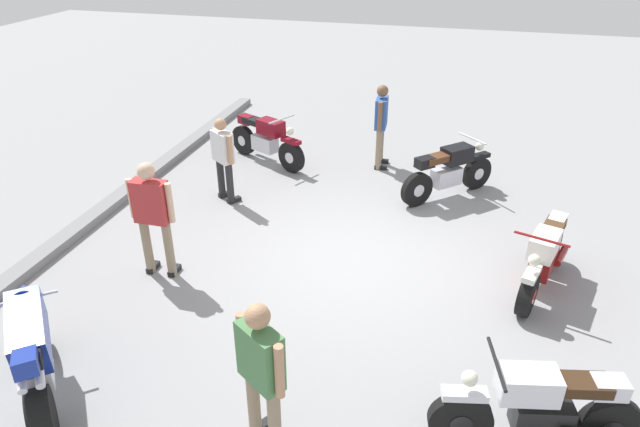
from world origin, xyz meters
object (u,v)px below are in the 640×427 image
Objects in this scene: motorcycle_blue_sportbike at (33,351)px; motorcycle_black_cruiser at (448,171)px; motorcycle_cream_vintage at (543,259)px; person_in_blue_shirt at (381,121)px; person_in_green_shirt at (261,369)px; person_in_white_shirt at (223,156)px; motorcycle_silver_cruiser at (540,408)px; person_in_red_shirt at (153,212)px; motorcycle_maroon_cruiser at (266,139)px.

motorcycle_blue_sportbike is 7.31m from motorcycle_black_cruiser.
motorcycle_blue_sportbike is 0.84× the size of motorcycle_cream_vintage.
motorcycle_black_cruiser is 0.91× the size of person_in_blue_shirt.
motorcycle_black_cruiser is at bearing 21.19° from person_in_green_shirt.
person_in_white_shirt is (-1.22, 3.91, 0.37)m from motorcycle_black_cruiser.
person_in_green_shirt is (-6.15, 1.33, 0.48)m from motorcycle_black_cruiser.
person_in_white_shirt is at bearing 152.09° from motorcycle_black_cruiser.
motorcycle_silver_cruiser is 7.11m from person_in_blue_shirt.
person_in_green_shirt is (-0.69, 2.58, 0.48)m from motorcycle_silver_cruiser.
person_in_blue_shirt reaches higher than motorcycle_cream_vintage.
motorcycle_cream_vintage is at bearing -105.45° from motorcycle_black_cruiser.
motorcycle_black_cruiser is 5.37m from person_in_red_shirt.
person_in_white_shirt is (-2.32, 2.44, -0.10)m from person_in_blue_shirt.
person_in_white_shirt is at bearing -41.43° from motorcycle_blue_sportbike.
motorcycle_silver_cruiser is 6.68m from person_in_white_shirt.
motorcycle_blue_sportbike is 0.93× the size of person_in_blue_shirt.
motorcycle_black_cruiser is at bearing -47.50° from person_in_red_shirt.
motorcycle_cream_vintage is 1.21× the size of person_in_white_shirt.
motorcycle_silver_cruiser is 1.07× the size of motorcycle_maroon_cruiser.
motorcycle_maroon_cruiser is 1.12× the size of person_in_blue_shirt.
person_in_blue_shirt is (6.55, 2.72, 0.47)m from motorcycle_silver_cruiser.
motorcycle_cream_vintage is (-2.59, -1.49, -0.03)m from motorcycle_black_cruiser.
motorcycle_silver_cruiser reaches higher than motorcycle_cream_vintage.
person_in_red_shirt is (2.45, -0.08, 0.44)m from motorcycle_blue_sportbike.
person_in_red_shirt reaches higher than motorcycle_blue_sportbike.
motorcycle_maroon_cruiser is 1.11× the size of person_in_green_shirt.
motorcycle_blue_sportbike is 6.50m from motorcycle_cream_vintage.
motorcycle_silver_cruiser is 2.87m from motorcycle_cream_vintage.
motorcycle_cream_vintage is at bearing -5.01° from person_in_green_shirt.
person_in_green_shirt reaches higher than motorcycle_blue_sportbike.
person_in_blue_shirt reaches higher than motorcycle_black_cruiser.
motorcycle_blue_sportbike is at bearing 123.38° from person_in_green_shirt.
person_in_red_shirt reaches higher than motorcycle_cream_vintage.
person_in_white_shirt is at bearing -0.30° from person_in_red_shirt.
person_in_red_shirt reaches higher than person_in_green_shirt.
motorcycle_maroon_cruiser is 1.23× the size of motorcycle_black_cruiser.
motorcycle_maroon_cruiser is at bearing -173.28° from person_in_blue_shirt.
motorcycle_silver_cruiser is 5.43m from person_in_red_shirt.
motorcycle_maroon_cruiser is at bearing 31.95° from person_in_white_shirt.
motorcycle_blue_sportbike is 4.93m from person_in_white_shirt.
person_in_blue_shirt is at bearing -123.95° from motorcycle_cream_vintage.
person_in_green_shirt is (-3.55, 2.81, 0.52)m from motorcycle_cream_vintage.
motorcycle_blue_sportbike reaches higher than motorcycle_maroon_cruiser.
motorcycle_blue_sportbike is at bearing -65.10° from motorcycle_maroon_cruiser.
person_in_green_shirt is at bearing -20.98° from motorcycle_cream_vintage.
motorcycle_maroon_cruiser is at bearing -2.06° from person_in_red_shirt.
person_in_white_shirt reaches higher than motorcycle_black_cruiser.
person_in_white_shirt reaches higher than motorcycle_silver_cruiser.
motorcycle_black_cruiser is at bearing 16.33° from motorcycle_maroon_cruiser.
person_in_green_shirt is at bearing -43.86° from motorcycle_maroon_cruiser.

